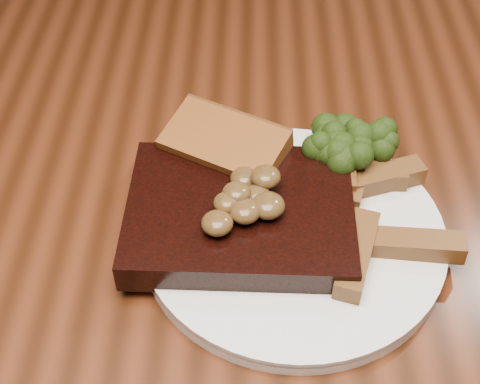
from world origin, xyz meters
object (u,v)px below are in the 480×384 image
object	(u,v)px
dining_table	(227,269)
chair_far	(134,35)
garlic_bread	(225,160)
potato_wedges	(354,217)
steak	(240,214)
plate	(293,236)

from	to	relation	value
dining_table	chair_far	bearing A→B (deg)	106.98
garlic_bread	potato_wedges	distance (m)	0.13
steak	plate	bearing A→B (deg)	-6.10
plate	garlic_bread	xyz separation A→B (m)	(-0.06, 0.08, 0.02)
plate	garlic_bread	size ratio (longest dim) A/B	2.41
plate	potato_wedges	bearing A→B (deg)	7.89
plate	potato_wedges	distance (m)	0.06
chair_far	steak	size ratio (longest dim) A/B	4.85
dining_table	potato_wedges	bearing A→B (deg)	-15.29
dining_table	potato_wedges	size ratio (longest dim) A/B	14.51
dining_table	steak	bearing A→B (deg)	-66.06
plate	steak	distance (m)	0.05
chair_far	potato_wedges	distance (m)	0.79
potato_wedges	chair_far	bearing A→B (deg)	114.57
plate	garlic_bread	world-z (taller)	garlic_bread
dining_table	plate	world-z (taller)	plate
dining_table	steak	size ratio (longest dim) A/B	8.33
chair_far	garlic_bread	distance (m)	0.69
garlic_bread	potato_wedges	world-z (taller)	same
dining_table	plate	size ratio (longest dim) A/B	6.10
garlic_bread	potato_wedges	size ratio (longest dim) A/B	0.99
steak	chair_far	bearing A→B (deg)	108.25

